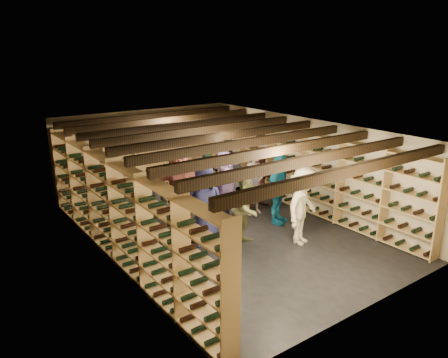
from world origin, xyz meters
TOP-DOWN VIEW (x-y plane):
  - ground at (0.00, 0.00)m, footprint 8.00×8.00m
  - walls at (0.00, 0.00)m, footprint 5.52×8.02m
  - ceiling at (0.00, 0.00)m, footprint 5.50×8.00m
  - ceiling_joists at (0.00, 0.00)m, footprint 5.40×7.12m
  - wine_rack_left at (-2.57, 0.00)m, footprint 0.32×7.50m
  - wine_rack_right at (2.57, 0.00)m, footprint 0.32×7.50m
  - wine_rack_back at (0.00, 3.83)m, footprint 4.70×0.30m
  - crate_stack_left at (-0.68, 2.58)m, footprint 0.58×0.46m
  - crate_stack_right at (0.53, 2.40)m, footprint 0.56×0.42m
  - crate_loose at (-0.14, 2.50)m, footprint 0.51×0.34m
  - person_1 at (-1.88, -0.23)m, footprint 0.62×0.41m
  - person_2 at (-0.03, -0.91)m, footprint 1.00×0.89m
  - person_3 at (0.99, -1.58)m, footprint 1.26×0.99m
  - person_4 at (1.33, -0.41)m, footprint 1.13×0.82m
  - person_5 at (-0.58, 0.99)m, footprint 1.84×1.23m
  - person_6 at (-0.73, -0.33)m, footprint 1.01×0.83m
  - person_7 at (1.28, 0.42)m, footprint 0.62×0.41m
  - person_8 at (1.78, 0.70)m, footprint 0.79×0.65m
  - person_10 at (0.40, 1.30)m, footprint 1.06×0.58m
  - person_11 at (0.32, 0.35)m, footprint 1.74×0.75m
  - person_12 at (0.78, 0.65)m, footprint 0.79×0.57m

SIDE VIEW (x-z plane):
  - ground at x=0.00m, z-range 0.00..0.00m
  - crate_loose at x=-0.14m, z-range 0.00..0.17m
  - crate_stack_left at x=-0.68m, z-range 0.00..0.51m
  - crate_stack_right at x=0.53m, z-range 0.00..0.51m
  - person_12 at x=0.78m, z-range 0.00..1.48m
  - person_8 at x=1.78m, z-range 0.00..1.49m
  - person_7 at x=1.28m, z-range 0.00..1.68m
  - person_1 at x=-1.88m, z-range 0.00..1.69m
  - person_2 at x=-0.03m, z-range 0.00..1.70m
  - person_10 at x=0.40m, z-range 0.00..1.71m
  - person_3 at x=0.99m, z-range 0.00..1.72m
  - person_6 at x=-0.73m, z-range 0.00..1.77m
  - person_4 at x=1.33m, z-range 0.00..1.77m
  - person_11 at x=0.32m, z-range 0.00..1.82m
  - person_5 at x=-0.58m, z-range 0.00..1.90m
  - wine_rack_back at x=0.00m, z-range 0.00..2.15m
  - wine_rack_left at x=-2.57m, z-range 0.00..2.15m
  - wine_rack_right at x=2.57m, z-range 0.00..2.15m
  - walls at x=0.00m, z-range 0.00..2.40m
  - ceiling_joists at x=0.00m, z-range 2.17..2.35m
  - ceiling at x=0.00m, z-range 2.40..2.40m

